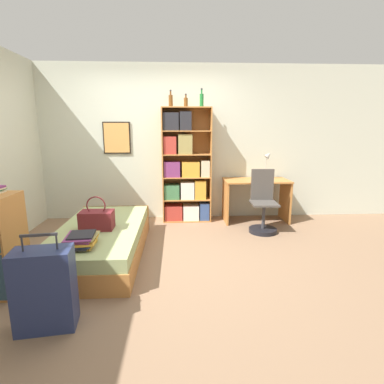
# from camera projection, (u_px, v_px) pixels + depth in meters

# --- Properties ---
(ground_plane) EXTENTS (14.00, 14.00, 0.00)m
(ground_plane) POSITION_uv_depth(u_px,v_px,m) (156.00, 254.00, 3.78)
(ground_plane) COLOR #84664C
(wall_back) EXTENTS (10.00, 0.09, 2.60)m
(wall_back) POSITION_uv_depth(u_px,v_px,m) (161.00, 143.00, 5.12)
(wall_back) COLOR beige
(wall_back) RESTS_ON ground_plane
(bed) EXTENTS (0.99, 2.00, 0.38)m
(bed) POSITION_uv_depth(u_px,v_px,m) (102.00, 240.00, 3.72)
(bed) COLOR #B77538
(bed) RESTS_ON ground_plane
(handbag) EXTENTS (0.38, 0.23, 0.40)m
(handbag) POSITION_uv_depth(u_px,v_px,m) (97.00, 220.00, 3.54)
(handbag) COLOR maroon
(handbag) RESTS_ON bed
(book_stack_on_bed) EXTENTS (0.32, 0.41, 0.13)m
(book_stack_on_bed) POSITION_uv_depth(u_px,v_px,m) (82.00, 240.00, 3.03)
(book_stack_on_bed) COLOR gold
(book_stack_on_bed) RESTS_ON bed
(suitcase) EXTENTS (0.47, 0.30, 0.78)m
(suitcase) POSITION_uv_depth(u_px,v_px,m) (45.00, 289.00, 2.32)
(suitcase) COLOR navy
(suitcase) RESTS_ON ground_plane
(bookcase) EXTENTS (0.81, 0.34, 1.89)m
(bookcase) POSITION_uv_depth(u_px,v_px,m) (185.00, 171.00, 5.01)
(bookcase) COLOR #B77538
(bookcase) RESTS_ON ground_plane
(bottle_green) EXTENTS (0.07, 0.07, 0.27)m
(bottle_green) POSITION_uv_depth(u_px,v_px,m) (171.00, 101.00, 4.80)
(bottle_green) COLOR brown
(bottle_green) RESTS_ON bookcase
(bottle_brown) EXTENTS (0.06, 0.06, 0.21)m
(bottle_brown) POSITION_uv_depth(u_px,v_px,m) (186.00, 102.00, 4.83)
(bottle_brown) COLOR brown
(bottle_brown) RESTS_ON bookcase
(bottle_clear) EXTENTS (0.06, 0.06, 0.28)m
(bottle_clear) POSITION_uv_depth(u_px,v_px,m) (202.00, 100.00, 4.74)
(bottle_clear) COLOR #1E6B2D
(bottle_clear) RESTS_ON bookcase
(desk) EXTENTS (1.07, 0.57, 0.71)m
(desk) POSITION_uv_depth(u_px,v_px,m) (256.00, 193.00, 5.04)
(desk) COLOR #B77538
(desk) RESTS_ON ground_plane
(desk_lamp) EXTENTS (0.17, 0.12, 0.47)m
(desk_lamp) POSITION_uv_depth(u_px,v_px,m) (268.00, 160.00, 5.03)
(desk_lamp) COLOR #ADA89E
(desk_lamp) RESTS_ON desk
(desk_chair) EXTENTS (0.42, 0.42, 0.95)m
(desk_chair) POSITION_uv_depth(u_px,v_px,m) (263.00, 211.00, 4.55)
(desk_chair) COLOR black
(desk_chair) RESTS_ON ground_plane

